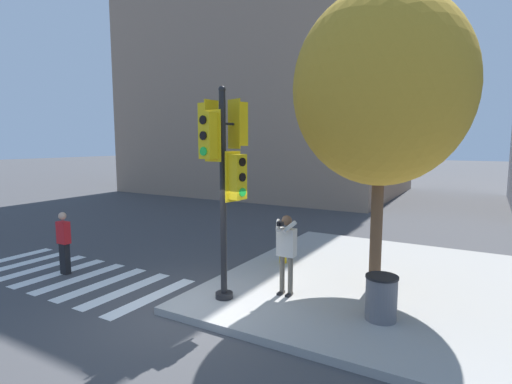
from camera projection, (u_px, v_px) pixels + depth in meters
The scene contains 10 objects.
ground_plane at pixel (190, 311), 8.26m from camera, with size 160.00×160.00×0.00m, color #424244.
sidewalk_corner at pixel (399, 285), 9.50m from camera, with size 8.00×8.00×0.15m.
crosswalk_stripes at pixel (70, 275), 10.45m from camera, with size 6.25×2.61×0.01m.
traffic_signal_pole at pixel (223, 157), 8.15m from camera, with size 1.16×1.14×4.44m.
person_photographer at pixel (286, 247), 8.62m from camera, with size 0.50×0.53×1.76m.
pedestrian_distant at pixel (64, 241), 10.48m from camera, with size 0.34×0.20×1.66m.
street_tree at pixel (382, 89), 8.54m from camera, with size 3.80×3.80×6.54m.
fire_hydrant at pixel (283, 248), 11.00m from camera, with size 0.21×0.27×0.82m.
trash_bin at pixel (381, 298), 7.46m from camera, with size 0.61×0.61×0.85m.
building_left at pixel (269, 35), 27.95m from camera, with size 18.04×12.58×21.91m.
Camera 1 is at (5.16, -6.12, 3.46)m, focal length 28.00 mm.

